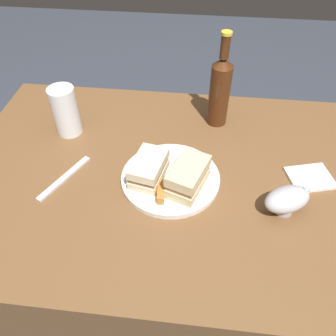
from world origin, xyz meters
TOP-DOWN VIEW (x-y plane):
  - ground_plane at (0.00, 0.00)m, footprint 6.00×6.00m
  - dining_table at (0.00, 0.00)m, footprint 1.12×0.77m
  - plate at (0.02, -0.03)m, footprint 0.25×0.25m
  - sandwich_half_left at (-0.04, -0.04)m, footprint 0.09×0.13m
  - sandwich_half_right at (0.06, -0.06)m, footprint 0.11×0.14m
  - potato_wedge_front at (0.01, -0.07)m, footprint 0.04×0.06m
  - potato_wedge_middle at (0.05, -0.09)m, footprint 0.05×0.03m
  - potato_wedge_back at (0.00, -0.10)m, footprint 0.02×0.05m
  - potato_wedge_left_edge at (-0.01, -0.07)m, footprint 0.04×0.06m
  - potato_wedge_right_edge at (-0.04, -0.06)m, footprint 0.05×0.04m
  - pint_glass at (-0.31, 0.14)m, footprint 0.07×0.07m
  - gravy_boat at (0.29, -0.09)m, footprint 0.13×0.11m
  - cider_bottle at (0.13, 0.24)m, footprint 0.06×0.06m
  - napkin at (0.38, 0.02)m, footprint 0.13×0.12m
  - fork at (-0.26, -0.05)m, footprint 0.09×0.17m

SIDE VIEW (x-z plane):
  - ground_plane at x=0.00m, z-range 0.00..0.00m
  - dining_table at x=0.00m, z-range 0.00..0.72m
  - fork at x=-0.26m, z-range 0.72..0.72m
  - napkin at x=0.38m, z-range 0.72..0.72m
  - plate at x=0.02m, z-range 0.72..0.73m
  - potato_wedge_front at x=0.01m, z-range 0.73..0.74m
  - potato_wedge_left_edge at x=-0.01m, z-range 0.73..0.74m
  - potato_wedge_middle at x=0.05m, z-range 0.73..0.75m
  - potato_wedge_right_edge at x=-0.04m, z-range 0.73..0.75m
  - potato_wedge_back at x=0.00m, z-range 0.73..0.75m
  - gravy_boat at x=0.29m, z-range 0.72..0.79m
  - sandwich_half_left at x=-0.04m, z-range 0.73..0.79m
  - sandwich_half_right at x=0.06m, z-range 0.73..0.80m
  - pint_glass at x=-0.31m, z-range 0.71..0.85m
  - cider_bottle at x=0.13m, z-range 0.69..0.97m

